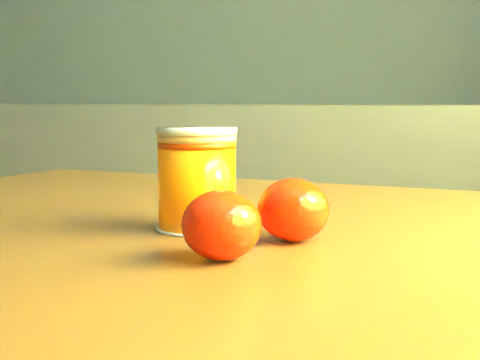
# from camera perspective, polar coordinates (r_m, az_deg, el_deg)

# --- Properties ---
(kitchen_counter) EXTENTS (3.15, 0.60, 0.90)m
(kitchen_counter) POSITION_cam_1_polar(r_m,az_deg,el_deg) (2.27, -16.87, -5.21)
(kitchen_counter) COLOR #4B4B50
(kitchen_counter) RESTS_ON ground
(table) EXTENTS (1.17, 0.91, 0.79)m
(table) POSITION_cam_1_polar(r_m,az_deg,el_deg) (0.64, 0.69, -13.23)
(table) COLOR brown
(table) RESTS_ON ground
(juice_glass) EXTENTS (0.07, 0.07, 0.09)m
(juice_glass) POSITION_cam_1_polar(r_m,az_deg,el_deg) (0.61, -3.68, 0.03)
(juice_glass) COLOR #E16604
(juice_glass) RESTS_ON table
(orange_front) EXTENTS (0.07, 0.07, 0.05)m
(orange_front) POSITION_cam_1_polar(r_m,az_deg,el_deg) (0.49, -1.59, -3.87)
(orange_front) COLOR #FF2105
(orange_front) RESTS_ON table
(orange_back) EXTENTS (0.06, 0.06, 0.05)m
(orange_back) POSITION_cam_1_polar(r_m,az_deg,el_deg) (0.56, 4.58, -2.55)
(orange_back) COLOR #FF2105
(orange_back) RESTS_ON table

